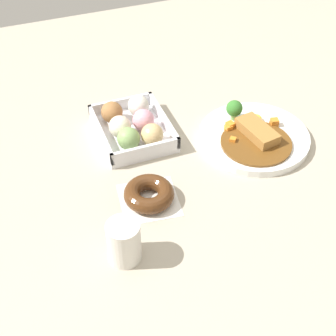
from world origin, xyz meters
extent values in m
plane|color=#B2A893|center=(0.00, 0.00, 0.00)|extent=(1.60, 1.60, 0.00)
cylinder|color=white|center=(0.01, 0.14, 0.01)|extent=(0.26, 0.26, 0.02)
cylinder|color=brown|center=(0.04, 0.12, 0.02)|extent=(0.17, 0.17, 0.01)
cube|color=#A87538|center=(0.02, 0.14, 0.04)|extent=(0.12, 0.07, 0.02)
cylinder|color=white|center=(-0.03, 0.16, 0.02)|extent=(0.06, 0.06, 0.00)
ellipsoid|color=yellow|center=(-0.03, 0.16, 0.03)|extent=(0.03, 0.03, 0.02)
cylinder|color=#8CB766|center=(-0.07, 0.12, 0.03)|extent=(0.01, 0.01, 0.02)
sphere|color=#387A2D|center=(-0.07, 0.12, 0.05)|extent=(0.04, 0.04, 0.04)
cube|color=orange|center=(-0.01, 0.20, 0.03)|extent=(0.02, 0.02, 0.02)
cube|color=orange|center=(0.02, 0.08, 0.02)|extent=(0.02, 0.02, 0.01)
cube|color=orange|center=(-0.03, 0.09, 0.03)|extent=(0.02, 0.02, 0.02)
cube|color=orange|center=(-0.03, 0.09, 0.03)|extent=(0.02, 0.02, 0.02)
cube|color=white|center=(-0.12, -0.13, 0.01)|extent=(0.20, 0.17, 0.01)
cube|color=white|center=(-0.21, -0.13, 0.03)|extent=(0.01, 0.17, 0.03)
cube|color=white|center=(-0.02, -0.13, 0.03)|extent=(0.01, 0.17, 0.03)
cube|color=white|center=(-0.12, -0.21, 0.03)|extent=(0.20, 0.01, 0.03)
cube|color=white|center=(-0.12, -0.05, 0.03)|extent=(0.20, 0.01, 0.03)
sphere|color=#9E6B3D|center=(-0.17, -0.16, 0.04)|extent=(0.05, 0.05, 0.05)
sphere|color=#EFE5C6|center=(-0.11, -0.16, 0.04)|extent=(0.05, 0.05, 0.05)
sphere|color=#84A860|center=(-0.06, -0.15, 0.04)|extent=(0.05, 0.05, 0.05)
sphere|color=silver|center=(-0.18, -0.09, 0.04)|extent=(0.05, 0.05, 0.05)
sphere|color=pink|center=(-0.12, -0.10, 0.04)|extent=(0.05, 0.05, 0.05)
sphere|color=#DBB77A|center=(-0.06, -0.10, 0.04)|extent=(0.05, 0.05, 0.05)
cube|color=white|center=(0.10, -0.16, 0.00)|extent=(0.14, 0.14, 0.00)
torus|color=#4C2B14|center=(0.10, -0.16, 0.02)|extent=(0.11, 0.11, 0.03)
cylinder|color=silver|center=(0.23, -0.25, 0.04)|extent=(0.06, 0.06, 0.09)
camera|label=1|loc=(0.80, -0.39, 0.76)|focal=53.37mm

